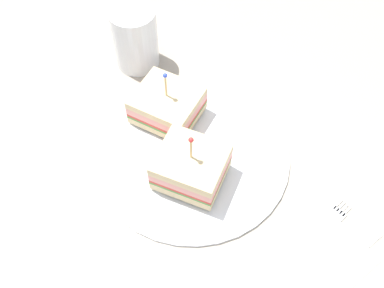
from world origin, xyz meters
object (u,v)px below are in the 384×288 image
at_px(plate, 192,153).
at_px(fork, 326,225).
at_px(sandwich_half_back, 167,105).
at_px(napkin, 321,257).
at_px(knife, 353,253).
at_px(sandwich_half_front, 191,167).
at_px(drink_glass, 136,41).

xyz_separation_m(plate, fork, (-0.15, 0.15, -0.00)).
bearing_deg(sandwich_half_back, fork, 126.09).
xyz_separation_m(napkin, fork, (-0.02, -0.04, 0.00)).
bearing_deg(fork, knife, 110.94).
bearing_deg(plate, sandwich_half_front, 74.30).
distance_m(sandwich_half_front, knife, 0.24).
distance_m(plate, sandwich_half_front, 0.05).
bearing_deg(sandwich_half_front, napkin, 131.49).
xyz_separation_m(sandwich_half_front, drink_glass, (0.03, -0.25, 0.01)).
relative_size(plate, knife, 2.39).
bearing_deg(knife, fork, -69.06).
bearing_deg(plate, knife, 129.79).
relative_size(napkin, knife, 0.94).
height_order(sandwich_half_front, sandwich_half_back, sandwich_half_front).
bearing_deg(sandwich_half_back, plate, 104.37).
bearing_deg(sandwich_half_front, fork, 144.50).
relative_size(sandwich_half_front, sandwich_half_back, 0.97).
xyz_separation_m(plate, drink_glass, (0.04, -0.21, 0.04)).
bearing_deg(sandwich_half_back, knife, 123.89).
bearing_deg(drink_glass, sandwich_half_back, 100.08).
bearing_deg(fork, sandwich_half_back, -53.91).
height_order(drink_glass, napkin, drink_glass).
height_order(fork, knife, same).
distance_m(sandwich_half_front, drink_glass, 0.25).
xyz_separation_m(plate, sandwich_half_front, (0.01, 0.04, 0.03)).
height_order(sandwich_half_front, knife, sandwich_half_front).
bearing_deg(plate, napkin, 122.79).
distance_m(drink_glass, knife, 0.46).
height_order(plate, fork, plate).
distance_m(sandwich_half_front, napkin, 0.21).
bearing_deg(drink_glass, napkin, 112.55).
bearing_deg(plate, drink_glass, -78.34).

